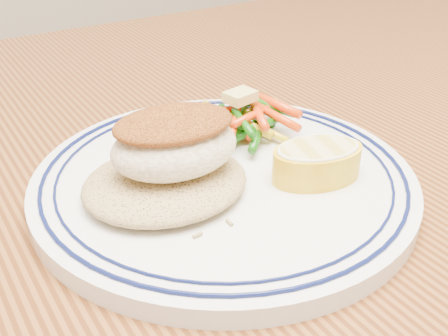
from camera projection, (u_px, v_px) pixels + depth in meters
dining_table at (150, 276)px, 0.49m from camera, size 1.50×0.90×0.75m
plate at (224, 180)px, 0.43m from camera, size 0.29×0.29×0.02m
rice_pilaf at (165, 179)px, 0.40m from camera, size 0.12×0.11×0.02m
fish_fillet at (174, 141)px, 0.39m from camera, size 0.10×0.07×0.05m
vegetable_pile at (242, 118)px, 0.48m from camera, size 0.10×0.10×0.03m
butter_pat at (240, 96)px, 0.48m from camera, size 0.03×0.02×0.01m
lemon_wedge at (317, 161)px, 0.41m from camera, size 0.08×0.08×0.03m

